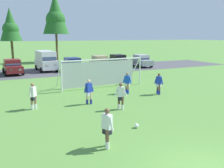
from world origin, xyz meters
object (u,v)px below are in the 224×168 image
at_px(parked_car_slot_center_right, 73,64).
at_px(player_winger_left, 121,96).
at_px(player_winger_right, 89,92).
at_px(player_defender_far, 107,128).
at_px(player_trailing_back, 159,84).
at_px(parked_car_slot_end, 141,61).
at_px(soccer_ball, 136,126).
at_px(player_striker_near, 33,96).
at_px(parked_car_slot_right, 100,62).
at_px(parked_car_slot_far_right, 118,60).
at_px(soccer_goal, 100,72).
at_px(parked_car_slot_center_left, 13,67).
at_px(player_midfield_center, 127,83).
at_px(parked_car_slot_center, 46,60).

bearing_deg(parked_car_slot_center_right, player_winger_left, -95.79).
distance_m(player_winger_left, player_winger_right, 2.34).
bearing_deg(player_winger_left, player_winger_right, 125.96).
distance_m(player_defender_far, player_trailing_back, 9.62).
height_order(parked_car_slot_center_right, parked_car_slot_end, same).
distance_m(soccer_ball, player_winger_right, 5.00).
relative_size(player_winger_left, player_trailing_back, 1.00).
bearing_deg(player_defender_far, parked_car_slot_end, 55.12).
relative_size(player_striker_near, parked_car_slot_right, 0.39).
relative_size(soccer_ball, player_defender_far, 0.13).
distance_m(player_defender_far, parked_car_slot_far_right, 25.92).
xyz_separation_m(player_trailing_back, parked_car_slot_right, (1.63, 15.93, 0.05)).
bearing_deg(parked_car_slot_center_right, player_defender_far, -102.09).
relative_size(player_winger_left, parked_car_slot_end, 0.38).
relative_size(soccer_ball, parked_car_slot_end, 0.05).
bearing_deg(player_winger_right, parked_car_slot_far_right, 58.03).
height_order(player_striker_near, player_defender_far, same).
height_order(soccer_ball, soccer_goal, soccer_goal).
relative_size(player_defender_far, parked_car_slot_far_right, 0.39).
xyz_separation_m(soccer_goal, parked_car_slot_center_right, (0.27, 9.80, -0.42)).
height_order(player_winger_right, parked_car_slot_center_left, parked_car_slot_center_left).
relative_size(player_midfield_center, parked_car_slot_center_right, 0.39).
distance_m(parked_car_slot_center_left, parked_car_slot_center_right, 7.03).
relative_size(soccer_goal, player_midfield_center, 4.55).
xyz_separation_m(player_defender_far, parked_car_slot_right, (8.77, 22.37, 0.05)).
bearing_deg(parked_car_slot_center_right, player_striker_near, -114.33).
distance_m(player_midfield_center, parked_car_slot_center_left, 15.94).
bearing_deg(player_defender_far, parked_car_slot_far_right, 62.61).
relative_size(player_defender_far, parked_car_slot_center, 0.33).
distance_m(soccer_goal, parked_car_slot_center, 12.26).
xyz_separation_m(soccer_ball, player_striker_near, (-4.15, 5.26, 0.71)).
distance_m(parked_car_slot_center, parked_car_slot_far_right, 10.38).
relative_size(player_striker_near, player_defender_far, 1.00).
distance_m(soccer_ball, player_midfield_center, 7.12).
relative_size(player_striker_near, parked_car_slot_far_right, 0.39).
xyz_separation_m(player_winger_left, parked_car_slot_center_left, (-5.30, 17.43, 0.05)).
bearing_deg(player_trailing_back, parked_car_slot_far_right, 73.91).
distance_m(player_striker_near, parked_car_slot_end, 22.42).
distance_m(player_winger_left, parked_car_slot_center_left, 18.22).
bearing_deg(parked_car_slot_end, parked_car_slot_center_left, 178.64).
relative_size(player_defender_far, player_winger_left, 1.00).
xyz_separation_m(player_striker_near, parked_car_slot_right, (10.79, 15.82, 0.05)).
bearing_deg(player_midfield_center, player_trailing_back, -31.81).
height_order(player_defender_far, parked_car_slot_center_left, parked_car_slot_center_left).
distance_m(player_winger_left, parked_car_slot_center, 18.86).
relative_size(soccer_ball, player_trailing_back, 0.13).
relative_size(parked_car_slot_center_right, parked_car_slot_right, 1.00).
bearing_deg(parked_car_slot_center_left, player_midfield_center, -61.51).
xyz_separation_m(player_defender_far, player_winger_right, (1.42, 6.18, 0.00)).
relative_size(player_striker_near, player_winger_left, 1.00).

